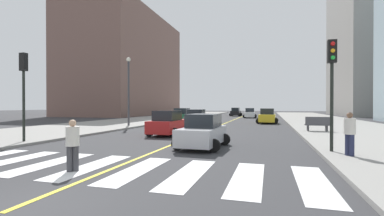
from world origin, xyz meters
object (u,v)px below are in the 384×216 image
object	(u,v)px
car_black_sixth	(236,112)
street_lamp	(129,85)
traffic_light_far_corner	(24,79)
park_bench	(317,124)
car_white_second	(250,113)
car_red_seventh	(168,124)
car_gray_nearest	(197,118)
pedestrian_crossing	(73,143)
pedestrian_waiting_east	(350,132)
car_silver_fifth	(203,132)
traffic_light_near_corner	(332,73)
car_yellow_third	(267,116)
car_green_fourth	(182,116)

from	to	relation	value
car_black_sixth	street_lamp	distance (m)	32.43
traffic_light_far_corner	park_bench	distance (m)	20.37
car_white_second	car_red_seventh	size ratio (longest dim) A/B	0.96
traffic_light_far_corner	car_gray_nearest	bearing A→B (deg)	67.86
pedestrian_crossing	pedestrian_waiting_east	xyz separation A→B (m)	(9.23, 4.69, 0.17)
car_silver_fifth	traffic_light_near_corner	distance (m)	6.52
car_yellow_third	pedestrian_crossing	world-z (taller)	car_yellow_third
car_gray_nearest	car_green_fourth	xyz separation A→B (m)	(-3.44, 5.76, 0.03)
traffic_light_far_corner	pedestrian_crossing	bearing A→B (deg)	-32.59
car_gray_nearest	traffic_light_near_corner	size ratio (longest dim) A/B	0.83
park_bench	pedestrian_waiting_east	bearing A→B (deg)	175.58
traffic_light_far_corner	park_bench	world-z (taller)	traffic_light_far_corner
car_gray_nearest	traffic_light_far_corner	bearing A→B (deg)	-114.83
traffic_light_far_corner	car_black_sixth	bearing A→B (deg)	81.50
car_gray_nearest	pedestrian_waiting_east	world-z (taller)	pedestrian_waiting_east
car_white_second	park_bench	size ratio (longest dim) A/B	2.15
car_gray_nearest	pedestrian_crossing	world-z (taller)	car_gray_nearest
car_white_second	car_silver_fifth	bearing A→B (deg)	87.69
traffic_light_far_corner	car_red_seventh	bearing A→B (deg)	46.19
car_gray_nearest	traffic_light_near_corner	distance (m)	17.06
traffic_light_far_corner	car_green_fourth	bearing A→B (deg)	82.82
traffic_light_near_corner	pedestrian_crossing	world-z (taller)	traffic_light_near_corner
street_lamp	pedestrian_crossing	bearing A→B (deg)	-66.04
car_silver_fifth	car_black_sixth	bearing A→B (deg)	-82.77
car_gray_nearest	car_yellow_third	world-z (taller)	car_yellow_third
car_silver_fifth	traffic_light_far_corner	distance (m)	10.44
car_red_seventh	street_lamp	size ratio (longest dim) A/B	0.59
traffic_light_near_corner	park_bench	distance (m)	10.42
car_black_sixth	pedestrian_waiting_east	distance (m)	44.82
car_black_sixth	traffic_light_far_corner	xyz separation A→B (m)	(-6.57, -43.94, 2.80)
park_bench	street_lamp	distance (m)	17.74
car_white_second	car_black_sixth	bearing A→B (deg)	-68.10
street_lamp	car_green_fourth	bearing A→B (deg)	69.15
traffic_light_far_corner	pedestrian_waiting_east	xyz separation A→B (m)	(16.28, 0.18, -2.51)
car_white_second	pedestrian_crossing	world-z (taller)	car_white_second
car_yellow_third	car_gray_nearest	bearing A→B (deg)	48.20
traffic_light_near_corner	car_red_seventh	bearing A→B (deg)	-28.70
car_green_fourth	park_bench	xyz separation A→B (m)	(14.24, -9.49, -0.17)
traffic_light_far_corner	pedestrian_crossing	world-z (taller)	traffic_light_far_corner
car_green_fourth	traffic_light_far_corner	xyz separation A→B (m)	(-2.59, -20.58, 2.75)
pedestrian_crossing	traffic_light_far_corner	bearing A→B (deg)	108.23
car_white_second	car_yellow_third	xyz separation A→B (m)	(3.06, -14.48, 0.04)
car_white_second	car_red_seventh	world-z (taller)	car_red_seventh
pedestrian_waiting_east	traffic_light_far_corner	bearing A→B (deg)	55.73
car_green_fourth	traffic_light_near_corner	xyz separation A→B (m)	(13.23, -19.46, 2.71)
car_black_sixth	pedestrian_crossing	distance (m)	48.45
traffic_light_far_corner	park_bench	xyz separation A→B (m)	(16.83, 11.09, -2.92)
car_white_second	car_red_seventh	distance (m)	30.27
car_yellow_third	traffic_light_far_corner	size ratio (longest dim) A/B	0.83
car_yellow_third	car_silver_fifth	world-z (taller)	car_yellow_third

